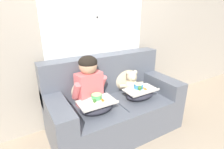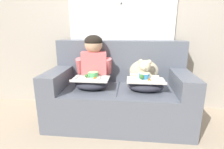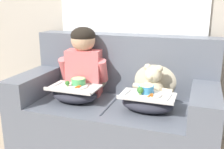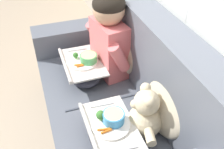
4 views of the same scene
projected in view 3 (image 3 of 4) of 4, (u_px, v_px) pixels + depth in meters
The scene contains 9 objects.
ground_plane at pixel (113, 148), 2.46m from camera, with size 14.00×14.00×0.00m, color tan.
wall_back_with_window at pixel (131, 3), 2.60m from camera, with size 8.00×0.08×2.60m.
couch at pixel (116, 109), 2.42m from camera, with size 1.75×0.86×1.03m.
throw_pillow_behind_child at pixel (90, 70), 2.60m from camera, with size 0.43×0.21×0.44m.
throw_pillow_behind_teddy at pixel (156, 76), 2.39m from camera, with size 0.41×0.20×0.43m.
child_figure at pixel (84, 58), 2.43m from camera, with size 0.47×0.25×0.64m.
teddy_bear at pixel (152, 87), 2.28m from camera, with size 0.37×0.27×0.34m.
lap_tray_child at pixel (75, 93), 2.32m from camera, with size 0.44×0.29×0.21m.
lap_tray_teddy at pixel (147, 102), 2.11m from camera, with size 0.44×0.27×0.22m.
Camera 3 is at (0.71, -2.07, 1.32)m, focal length 42.00 mm.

